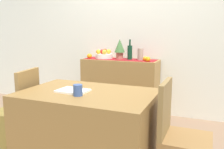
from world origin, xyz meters
name	(u,v)px	position (x,y,z in m)	size (l,w,h in m)	color
ground_plane	(104,139)	(0.00, 0.00, -0.01)	(6.40, 6.40, 0.02)	#82664F
room_wall_rear	(134,28)	(0.00, 1.18, 1.35)	(6.40, 0.06, 2.70)	silver
sideboard_console	(120,87)	(-0.14, 0.92, 0.44)	(1.16, 0.42, 0.87)	olive
table_runner	(120,59)	(-0.14, 0.92, 0.87)	(1.09, 0.32, 0.01)	maroon
fruit_bowl	(104,56)	(-0.41, 0.92, 0.91)	(0.27, 0.27, 0.07)	white
apple_right	(104,52)	(-0.37, 0.86, 0.98)	(0.07, 0.07, 0.07)	gold
apple_front	(105,51)	(-0.42, 0.99, 0.98)	(0.08, 0.08, 0.08)	red
apple_upper	(102,52)	(-0.44, 0.92, 0.98)	(0.07, 0.07, 0.07)	red
apple_center	(109,51)	(-0.34, 0.95, 0.98)	(0.07, 0.07, 0.07)	gold
apple_rear	(98,52)	(-0.48, 0.87, 0.98)	(0.07, 0.07, 0.07)	gold
wine_bottle	(130,52)	(0.02, 0.92, 0.99)	(0.07, 0.07, 0.31)	#0F3621
ceramic_vase	(140,54)	(0.18, 0.92, 0.96)	(0.08, 0.08, 0.18)	#A59082
potted_plant	(120,48)	(-0.15, 0.92, 1.05)	(0.16, 0.16, 0.31)	#AA6555
orange_loose_far	(89,56)	(-0.63, 0.85, 0.91)	(0.08, 0.08, 0.08)	orange
orange_loose_near_bowl	(148,59)	(0.32, 0.80, 0.91)	(0.07, 0.07, 0.07)	orange
orange_loose_mid	(145,59)	(0.27, 0.87, 0.90)	(0.07, 0.07, 0.07)	orange
dining_table	(88,130)	(0.10, -0.59, 0.37)	(1.24, 0.81, 0.74)	olive
open_book	(73,91)	(-0.03, -0.63, 0.75)	(0.28, 0.21, 0.02)	white
coffee_cup	(78,90)	(0.09, -0.74, 0.79)	(0.08, 0.08, 0.10)	#365191
chair_near_window	(17,126)	(-0.78, -0.59, 0.27)	(0.46, 0.46, 0.90)	olive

